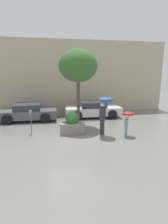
{
  "coord_description": "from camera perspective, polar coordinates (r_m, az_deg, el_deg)",
  "views": [
    {
      "loc": [
        -0.9,
        -8.41,
        3.28
      ],
      "look_at": [
        0.91,
        1.6,
        1.05
      ],
      "focal_mm": 28.0,
      "sensor_mm": 36.0,
      "label": 1
    }
  ],
  "objects": [
    {
      "name": "ground_plane",
      "position": [
        9.07,
        -3.92,
        -8.87
      ],
      "size": [
        40.0,
        40.0,
        0.0
      ],
      "primitive_type": "plane",
      "color": "slate"
    },
    {
      "name": "building_facade",
      "position": [
        14.94,
        -6.94,
        11.21
      ],
      "size": [
        18.0,
        0.3,
        6.0
      ],
      "color": "#B7A88E",
      "rests_on": "ground"
    },
    {
      "name": "planter_box",
      "position": [
        9.73,
        -3.87,
        -3.85
      ],
      "size": [
        1.33,
        0.73,
        1.27
      ],
      "color": "gray",
      "rests_on": "ground"
    },
    {
      "name": "person_adult",
      "position": [
        9.37,
        6.62,
        1.39
      ],
      "size": [
        0.84,
        0.84,
        2.1
      ],
      "rotation": [
        0.0,
        0.0,
        -0.38
      ],
      "color": "#2D2D33",
      "rests_on": "ground"
    },
    {
      "name": "person_child",
      "position": [
        9.61,
        14.14,
        -1.66
      ],
      "size": [
        0.6,
        0.6,
        1.3
      ],
      "rotation": [
        0.0,
        0.0,
        -0.21
      ],
      "color": "#669ED1",
      "rests_on": "ground"
    },
    {
      "name": "parked_car_near",
      "position": [
        13.53,
        2.87,
        0.83
      ],
      "size": [
        4.26,
        2.16,
        1.2
      ],
      "rotation": [
        0.0,
        0.0,
        1.53
      ],
      "color": "silver",
      "rests_on": "ground"
    },
    {
      "name": "parked_car_far",
      "position": [
        13.13,
        -17.74,
        -0.12
      ],
      "size": [
        4.01,
        2.1,
        1.2
      ],
      "rotation": [
        0.0,
        0.0,
        1.55
      ],
      "color": "#4C5156",
      "rests_on": "ground"
    },
    {
      "name": "street_tree",
      "position": [
        10.94,
        -1.95,
        14.79
      ],
      "size": [
        2.35,
        2.35,
        4.76
      ],
      "color": "brown",
      "rests_on": "ground"
    },
    {
      "name": "parking_meter",
      "position": [
        10.13,
        -17.01,
        -1.51
      ],
      "size": [
        0.14,
        0.14,
        1.32
      ],
      "color": "#595B60",
      "rests_on": "ground"
    }
  ]
}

